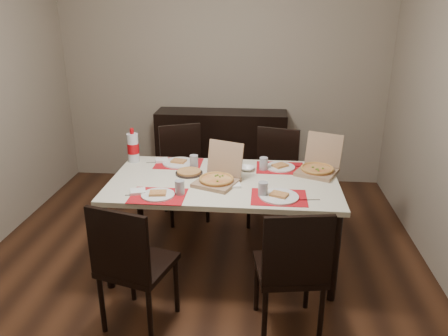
{
  "coord_description": "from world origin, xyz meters",
  "views": [
    {
      "loc": [
        0.48,
        -3.11,
        2.06
      ],
      "look_at": [
        0.19,
        0.09,
        0.85
      ],
      "focal_mm": 35.0,
      "sensor_mm": 36.0,
      "label": 1
    }
  ],
  "objects": [
    {
      "name": "chair_near_left",
      "position": [
        -0.33,
        -0.78,
        0.51
      ],
      "size": [
        0.52,
        0.52,
        0.93
      ],
      "color": "black",
      "rests_on": "ground"
    },
    {
      "name": "dip_bowl",
      "position": [
        0.36,
        0.32,
        0.77
      ],
      "size": [
        0.14,
        0.14,
        0.03
      ],
      "primitive_type": "imported",
      "rotation": [
        0.0,
        0.0,
        -0.16
      ],
      "color": "white",
      "rests_on": "dining_table"
    },
    {
      "name": "setting_far_left",
      "position": [
        -0.22,
        0.41,
        0.77
      ],
      "size": [
        0.49,
        0.3,
        0.11
      ],
      "color": "red",
      "rests_on": "dining_table"
    },
    {
      "name": "napkin_loose",
      "position": [
        0.26,
        -0.03,
        0.76
      ],
      "size": [
        0.14,
        0.13,
        0.02
      ],
      "primitive_type": "cube",
      "rotation": [
        0.0,
        0.0,
        0.21
      ],
      "color": "white",
      "rests_on": "dining_table"
    },
    {
      "name": "setting_near_right",
      "position": [
        0.59,
        -0.21,
        0.77
      ],
      "size": [
        0.49,
        0.3,
        0.11
      ],
      "color": "red",
      "rests_on": "dining_table"
    },
    {
      "name": "setting_near_left",
      "position": [
        -0.24,
        -0.25,
        0.77
      ],
      "size": [
        0.44,
        0.3,
        0.11
      ],
      "color": "red",
      "rests_on": "dining_table"
    },
    {
      "name": "room_walls",
      "position": [
        0.0,
        0.43,
        1.73
      ],
      "size": [
        3.84,
        4.02,
        2.62
      ],
      "color": "gray",
      "rests_on": "ground"
    },
    {
      "name": "chair_far_right",
      "position": [
        0.61,
        0.9,
        0.51
      ],
      "size": [
        0.51,
        0.51,
        0.93
      ],
      "color": "black",
      "rests_on": "ground"
    },
    {
      "name": "dining_table",
      "position": [
        0.19,
        0.09,
        0.68
      ],
      "size": [
        1.8,
        1.0,
        0.75
      ],
      "color": "beige",
      "rests_on": "ground"
    },
    {
      "name": "setting_far_right",
      "position": [
        0.6,
        0.38,
        0.77
      ],
      "size": [
        0.45,
        0.3,
        0.11
      ],
      "color": "red",
      "rests_on": "dining_table"
    },
    {
      "name": "sideboard",
      "position": [
        0.0,
        1.78,
        0.45
      ],
      "size": [
        1.5,
        0.4,
        0.9
      ],
      "primitive_type": "cube",
      "color": "black",
      "rests_on": "ground"
    },
    {
      "name": "pizza_box_center",
      "position": [
        0.15,
        0.02,
        0.8
      ],
      "size": [
        0.4,
        0.42,
        0.3
      ],
      "color": "#906F53",
      "rests_on": "dining_table"
    },
    {
      "name": "faina_plate",
      "position": [
        -0.11,
        0.19,
        0.76
      ],
      "size": [
        0.22,
        0.22,
        0.03
      ],
      "color": "black",
      "rests_on": "dining_table"
    },
    {
      "name": "ground",
      "position": [
        0.0,
        0.0,
        -0.01
      ],
      "size": [
        3.8,
        4.0,
        0.02
      ],
      "primitive_type": "cube",
      "color": "#432414",
      "rests_on": "ground"
    },
    {
      "name": "soda_bottle",
      "position": [
        -0.65,
        0.45,
        0.88
      ],
      "size": [
        0.1,
        0.1,
        0.3
      ],
      "color": "silver",
      "rests_on": "dining_table"
    },
    {
      "name": "pizza_box_right",
      "position": [
        0.95,
        0.32,
        0.8
      ],
      "size": [
        0.41,
        0.43,
        0.3
      ],
      "color": "#906F53",
      "rests_on": "dining_table"
    },
    {
      "name": "chair_near_right",
      "position": [
        0.69,
        -0.74,
        0.51
      ],
      "size": [
        0.48,
        0.48,
        0.93
      ],
      "color": "black",
      "rests_on": "ground"
    },
    {
      "name": "chair_far_left",
      "position": [
        -0.31,
        0.95,
        0.51
      ],
      "size": [
        0.55,
        0.55,
        0.93
      ],
      "color": "black",
      "rests_on": "ground"
    }
  ]
}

